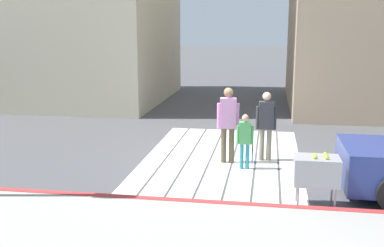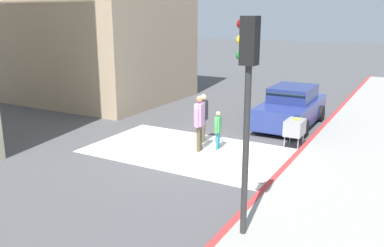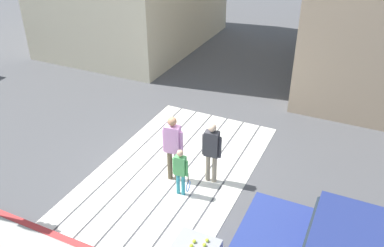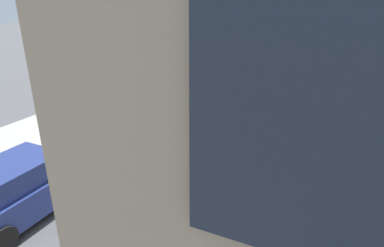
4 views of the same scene
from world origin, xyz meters
The scene contains 11 objects.
ground_plane centered at (0.00, 0.00, 0.00)m, with size 120.00×120.00×0.00m, color #4C4C4F.
crosswalk_stripes centered at (0.00, 0.00, 0.01)m, with size 6.40×3.80×0.01m.
sidewalk_west centered at (-5.60, 0.00, 0.06)m, with size 4.80×40.00×0.12m, color #9E9B93.
curb_painted centered at (-3.25, 0.00, 0.07)m, with size 0.16×40.00×0.13m, color #BC3333.
building_far_south centered at (8.50, -5.41, 4.84)m, with size 8.00×7.04×9.68m.
car_parked_near_curb centered at (-2.00, -4.72, 0.73)m, with size 1.99×4.30×1.57m.
traffic_light_corner centered at (-3.58, 4.12, 3.04)m, with size 0.39×0.28×4.24m.
tennis_ball_cart centered at (-2.90, -1.98, 0.70)m, with size 0.56×0.80×1.02m.
pedestrian_adult_lead centered at (0.00, -1.05, 0.98)m, with size 0.24×0.49×1.69m.
pedestrian_adult_trailing centered at (-0.33, -0.16, 1.06)m, with size 0.28×0.53×1.82m.
pedestrian_child_with_racket centered at (-0.78, -0.60, 0.72)m, with size 0.28×0.40×1.28m.
Camera 2 is at (-6.22, 10.83, 4.24)m, focal length 37.93 mm.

